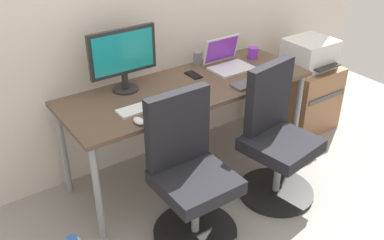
{
  "coord_description": "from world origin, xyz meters",
  "views": [
    {
      "loc": [
        -1.57,
        -2.29,
        2.04
      ],
      "look_at": [
        0.0,
        -0.05,
        0.47
      ],
      "focal_mm": 40.98,
      "sensor_mm": 36.0,
      "label": 1
    }
  ],
  "objects_px": {
    "office_chair_right": "(276,139)",
    "open_laptop": "(227,61)",
    "side_cabinet": "(304,96)",
    "printer": "(310,53)",
    "coffee_mug": "(253,53)",
    "desktop_monitor": "(123,56)",
    "office_chair_left": "(189,176)"
  },
  "relations": [
    {
      "from": "side_cabinet",
      "to": "open_laptop",
      "type": "distance_m",
      "value": 0.96
    },
    {
      "from": "office_chair_left",
      "to": "open_laptop",
      "type": "bearing_deg",
      "value": 38.72
    },
    {
      "from": "office_chair_left",
      "to": "coffee_mug",
      "type": "bearing_deg",
      "value": 31.59
    },
    {
      "from": "office_chair_right",
      "to": "printer",
      "type": "bearing_deg",
      "value": 30.93
    },
    {
      "from": "desktop_monitor",
      "to": "open_laptop",
      "type": "xyz_separation_m",
      "value": [
        0.82,
        -0.09,
        -0.2
      ]
    },
    {
      "from": "desktop_monitor",
      "to": "coffee_mug",
      "type": "distance_m",
      "value": 1.12
    },
    {
      "from": "side_cabinet",
      "to": "printer",
      "type": "bearing_deg",
      "value": -90.0
    },
    {
      "from": "office_chair_left",
      "to": "coffee_mug",
      "type": "xyz_separation_m",
      "value": [
        1.07,
        0.66,
        0.35
      ]
    },
    {
      "from": "desktop_monitor",
      "to": "open_laptop",
      "type": "distance_m",
      "value": 0.85
    },
    {
      "from": "office_chair_left",
      "to": "desktop_monitor",
      "type": "distance_m",
      "value": 0.91
    },
    {
      "from": "office_chair_left",
      "to": "open_laptop",
      "type": "height_order",
      "value": "open_laptop"
    },
    {
      "from": "open_laptop",
      "to": "desktop_monitor",
      "type": "bearing_deg",
      "value": 173.6
    },
    {
      "from": "printer",
      "to": "open_laptop",
      "type": "distance_m",
      "value": 0.83
    },
    {
      "from": "office_chair_left",
      "to": "side_cabinet",
      "type": "distance_m",
      "value": 1.7
    },
    {
      "from": "desktop_monitor",
      "to": "open_laptop",
      "type": "bearing_deg",
      "value": -6.4
    },
    {
      "from": "office_chair_right",
      "to": "desktop_monitor",
      "type": "xyz_separation_m",
      "value": [
        -0.75,
        0.73,
        0.55
      ]
    },
    {
      "from": "printer",
      "to": "desktop_monitor",
      "type": "xyz_separation_m",
      "value": [
        -1.64,
        0.19,
        0.28
      ]
    },
    {
      "from": "open_laptop",
      "to": "coffee_mug",
      "type": "distance_m",
      "value": 0.28
    },
    {
      "from": "open_laptop",
      "to": "printer",
      "type": "bearing_deg",
      "value": -7.11
    },
    {
      "from": "side_cabinet",
      "to": "open_laptop",
      "type": "bearing_deg",
      "value": 172.96
    },
    {
      "from": "side_cabinet",
      "to": "open_laptop",
      "type": "relative_size",
      "value": 1.83
    },
    {
      "from": "office_chair_left",
      "to": "printer",
      "type": "bearing_deg",
      "value": 18.26
    },
    {
      "from": "office_chair_left",
      "to": "desktop_monitor",
      "type": "bearing_deg",
      "value": 92.45
    },
    {
      "from": "coffee_mug",
      "to": "desktop_monitor",
      "type": "bearing_deg",
      "value": 176.6
    },
    {
      "from": "office_chair_left",
      "to": "printer",
      "type": "xyz_separation_m",
      "value": [
        1.61,
        0.53,
        0.26
      ]
    },
    {
      "from": "printer",
      "to": "coffee_mug",
      "type": "relative_size",
      "value": 4.35
    },
    {
      "from": "coffee_mug",
      "to": "open_laptop",
      "type": "bearing_deg",
      "value": -174.65
    },
    {
      "from": "printer",
      "to": "coffee_mug",
      "type": "height_order",
      "value": "coffee_mug"
    },
    {
      "from": "side_cabinet",
      "to": "desktop_monitor",
      "type": "bearing_deg",
      "value": 173.28
    },
    {
      "from": "office_chair_right",
      "to": "coffee_mug",
      "type": "bearing_deg",
      "value": 62.05
    },
    {
      "from": "coffee_mug",
      "to": "side_cabinet",
      "type": "bearing_deg",
      "value": -13.39
    },
    {
      "from": "office_chair_right",
      "to": "open_laptop",
      "type": "distance_m",
      "value": 0.73
    }
  ]
}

